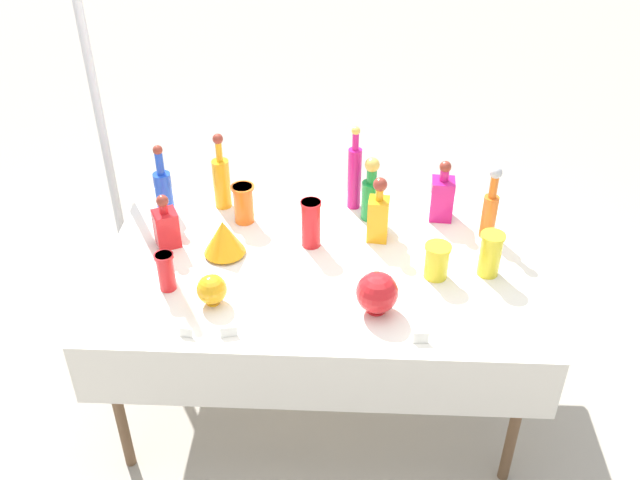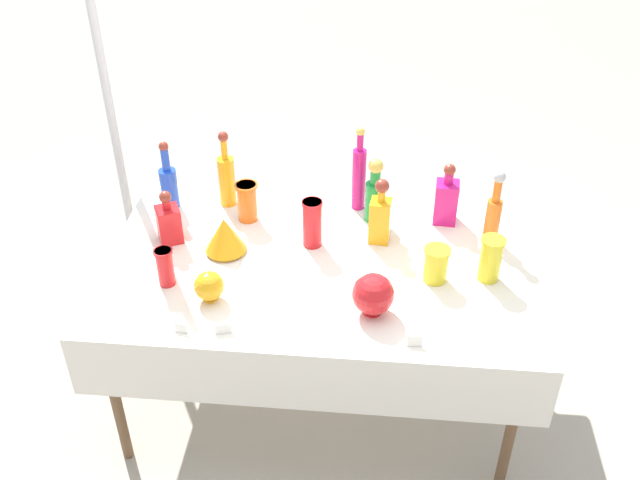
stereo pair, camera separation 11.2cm
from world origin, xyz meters
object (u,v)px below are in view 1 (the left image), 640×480
(canopy_pole, at_px, (104,137))
(slender_vase_2, at_px, (491,253))
(tall_bottle_2, at_px, (355,175))
(slender_vase_4, at_px, (437,260))
(square_decanter_0, at_px, (442,196))
(slender_vase_3, at_px, (311,222))
(round_bowl_1, at_px, (377,293))
(tall_bottle_3, at_px, (163,187))
(round_bowl_0, at_px, (212,289))
(tall_bottle_1, at_px, (221,179))
(slender_vase_0, at_px, (244,202))
(tall_bottle_0, at_px, (490,208))
(square_decanter_2, at_px, (166,226))
(fluted_vase_0, at_px, (224,237))
(square_decanter_1, at_px, (378,214))
(slender_vase_1, at_px, (166,270))
(tall_bottle_4, at_px, (371,193))
(cardboard_box_behind_left, at_px, (241,249))

(canopy_pole, bearing_deg, slender_vase_2, -25.64)
(tall_bottle_2, xyz_separation_m, slender_vase_4, (0.33, -0.51, -0.09))
(square_decanter_0, relative_size, slender_vase_3, 1.33)
(canopy_pole, bearing_deg, round_bowl_1, -39.55)
(tall_bottle_3, relative_size, canopy_pole, 0.14)
(slender_vase_2, distance_m, canopy_pole, 1.99)
(round_bowl_0, bearing_deg, canopy_pole, 123.58)
(tall_bottle_1, relative_size, slender_vase_4, 2.46)
(slender_vase_0, bearing_deg, slender_vase_4, -24.12)
(tall_bottle_0, height_order, round_bowl_1, tall_bottle_0)
(tall_bottle_2, distance_m, round_bowl_0, 0.89)
(square_decanter_2, xyz_separation_m, fluted_vase_0, (0.25, -0.06, -0.01))
(round_bowl_0, bearing_deg, fluted_vase_0, 90.55)
(tall_bottle_0, distance_m, canopy_pole, 1.92)
(tall_bottle_2, xyz_separation_m, square_decanter_1, (0.10, -0.25, -0.04))
(slender_vase_3, bearing_deg, slender_vase_0, 151.14)
(tall_bottle_0, relative_size, slender_vase_1, 2.09)
(square_decanter_0, xyz_separation_m, square_decanter_2, (-1.17, -0.26, -0.02))
(round_bowl_0, xyz_separation_m, canopy_pole, (-0.73, 1.09, 0.07))
(tall_bottle_0, height_order, slender_vase_1, tall_bottle_0)
(square_decanter_2, distance_m, round_bowl_1, 0.96)
(tall_bottle_4, xyz_separation_m, canopy_pole, (-1.33, 0.47, -0.00))
(slender_vase_1, relative_size, fluted_vase_0, 0.93)
(tall_bottle_1, relative_size, slender_vase_3, 1.71)
(slender_vase_1, bearing_deg, slender_vase_3, 30.49)
(tall_bottle_0, distance_m, square_decanter_1, 0.47)
(square_decanter_2, xyz_separation_m, round_bowl_0, (0.25, -0.37, -0.03))
(tall_bottle_1, distance_m, square_decanter_2, 0.37)
(tall_bottle_2, distance_m, slender_vase_1, 0.96)
(slender_vase_1, relative_size, slender_vase_3, 0.76)
(round_bowl_1, bearing_deg, slender_vase_4, 42.57)
(tall_bottle_2, height_order, canopy_pole, canopy_pole)
(slender_vase_3, distance_m, fluted_vase_0, 0.37)
(square_decanter_1, xyz_separation_m, cardboard_box_behind_left, (-0.73, 0.75, -0.74))
(round_bowl_0, bearing_deg, square_decanter_1, 35.95)
(round_bowl_1, bearing_deg, slender_vase_0, 134.43)
(round_bowl_0, bearing_deg, square_decanter_2, 124.15)
(slender_vase_2, bearing_deg, square_decanter_2, 173.85)
(tall_bottle_1, relative_size, square_decanter_0, 1.28)
(round_bowl_1, bearing_deg, fluted_vase_0, 151.92)
(square_decanter_0, bearing_deg, tall_bottle_4, -176.94)
(square_decanter_1, relative_size, fluted_vase_0, 1.71)
(round_bowl_0, distance_m, cardboard_box_behind_left, 1.39)
(tall_bottle_0, xyz_separation_m, square_decanter_2, (-1.36, -0.13, -0.05))
(tall_bottle_3, height_order, tall_bottle_4, tall_bottle_3)
(slender_vase_4, height_order, cardboard_box_behind_left, slender_vase_4)
(square_decanter_2, distance_m, cardboard_box_behind_left, 1.11)
(tall_bottle_1, distance_m, slender_vase_0, 0.17)
(cardboard_box_behind_left, bearing_deg, slender_vase_2, -39.92)
(slender_vase_2, xyz_separation_m, cardboard_box_behind_left, (-1.17, 0.98, -0.72))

